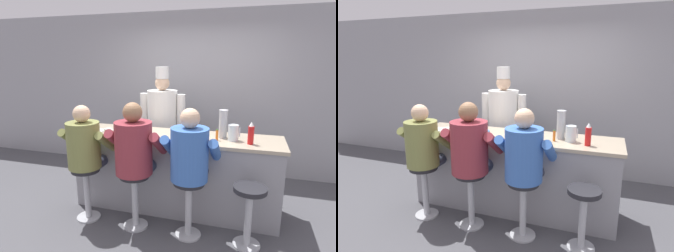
{
  "view_description": "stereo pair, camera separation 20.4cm",
  "coord_description": "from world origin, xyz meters",
  "views": [
    {
      "loc": [
        0.87,
        -2.96,
        1.91
      ],
      "look_at": [
        -0.09,
        0.3,
        1.11
      ],
      "focal_mm": 30.0,
      "sensor_mm": 36.0,
      "label": 1
    },
    {
      "loc": [
        1.07,
        -2.9,
        1.91
      ],
      "look_at": [
        -0.09,
        0.3,
        1.11
      ],
      "focal_mm": 30.0,
      "sensor_mm": 36.0,
      "label": 2
    }
  ],
  "objects": [
    {
      "name": "cereal_bowl",
      "position": [
        -0.37,
        0.22,
        1.01
      ],
      "size": [
        0.16,
        0.16,
        0.06
      ],
      "color": "#4C7FB7",
      "rests_on": "diner_counter"
    },
    {
      "name": "cook_in_whites_near",
      "position": [
        -0.4,
        1.04,
        1.0
      ],
      "size": [
        0.71,
        0.45,
        1.81
      ],
      "color": "#232328",
      "rests_on": "ground_plane"
    },
    {
      "name": "cup_stack_steel",
      "position": [
        0.58,
        0.38,
        1.16
      ],
      "size": [
        0.11,
        0.11,
        0.34
      ],
      "color": "#B7BABF",
      "rests_on": "diner_counter"
    },
    {
      "name": "coffee_mug_white",
      "position": [
        -0.83,
        0.12,
        1.02
      ],
      "size": [
        0.14,
        0.09,
        0.08
      ],
      "color": "white",
      "rests_on": "diner_counter"
    },
    {
      "name": "empty_stool_round",
      "position": [
        0.93,
        -0.24,
        0.45
      ],
      "size": [
        0.34,
        0.34,
        0.67
      ],
      "color": "#B2B5BA",
      "rests_on": "ground_plane"
    },
    {
      "name": "diner_counter",
      "position": [
        0.0,
        0.34,
        0.49
      ],
      "size": [
        2.61,
        0.68,
        0.99
      ],
      "color": "gray",
      "rests_on": "ground_plane"
    },
    {
      "name": "napkin_dispenser_chrome",
      "position": [
        0.22,
        0.33,
        1.05
      ],
      "size": [
        0.1,
        0.06,
        0.13
      ],
      "color": "silver",
      "rests_on": "diner_counter"
    },
    {
      "name": "breakfast_plate",
      "position": [
        -1.09,
        0.21,
        1.0
      ],
      "size": [
        0.27,
        0.27,
        0.05
      ],
      "color": "white",
      "rests_on": "diner_counter"
    },
    {
      "name": "diner_seated_maroon",
      "position": [
        -0.33,
        -0.2,
        0.92
      ],
      "size": [
        0.63,
        0.62,
        1.47
      ],
      "color": "#B2B5BA",
      "rests_on": "ground_plane"
    },
    {
      "name": "ketchup_bottle_red",
      "position": [
        0.9,
        0.2,
        1.11
      ],
      "size": [
        0.07,
        0.07,
        0.26
      ],
      "color": "red",
      "rests_on": "diner_counter"
    },
    {
      "name": "mustard_bottle_yellow",
      "position": [
        0.18,
        0.15,
        1.08
      ],
      "size": [
        0.06,
        0.06,
        0.21
      ],
      "color": "yellow",
      "rests_on": "diner_counter"
    },
    {
      "name": "wall_back",
      "position": [
        0.0,
        1.78,
        1.35
      ],
      "size": [
        10.0,
        0.06,
        2.7
      ],
      "color": "#99999E",
      "rests_on": "ground_plane"
    },
    {
      "name": "diner_seated_blue",
      "position": [
        0.3,
        -0.2,
        0.9
      ],
      "size": [
        0.61,
        0.6,
        1.44
      ],
      "color": "#B2B5BA",
      "rests_on": "ground_plane"
    },
    {
      "name": "water_pitcher_clear",
      "position": [
        0.71,
        0.3,
        1.08
      ],
      "size": [
        0.14,
        0.12,
        0.19
      ],
      "color": "silver",
      "rests_on": "diner_counter"
    },
    {
      "name": "hot_sauce_bottle_orange",
      "position": [
        0.52,
        0.25,
        1.05
      ],
      "size": [
        0.03,
        0.03,
        0.13
      ],
      "color": "orange",
      "rests_on": "diner_counter"
    },
    {
      "name": "ground_plane",
      "position": [
        0.0,
        0.0,
        0.0
      ],
      "size": [
        20.0,
        20.0,
        0.0
      ],
      "primitive_type": "plane",
      "color": "#4C4C51"
    },
    {
      "name": "diner_seated_olive",
      "position": [
        -0.96,
        -0.2,
        0.89
      ],
      "size": [
        0.59,
        0.58,
        1.41
      ],
      "color": "#B2B5BA",
      "rests_on": "ground_plane"
    }
  ]
}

